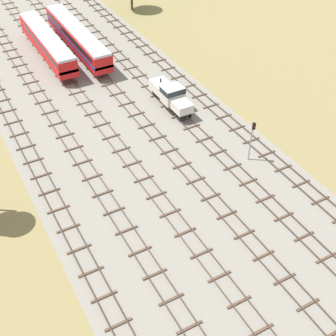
{
  "coord_description": "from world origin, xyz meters",
  "views": [
    {
      "loc": [
        -18.68,
        17.51,
        33.89
      ],
      "look_at": [
        0.0,
        51.37,
        1.5
      ],
      "focal_mm": 49.62,
      "sensor_mm": 36.0,
      "label": 1
    }
  ],
  "objects_px": {
    "shunter_loco_centre_right_near": "(171,95)",
    "passenger_coach_centre_mid": "(77,36)",
    "diesel_railcar_centre_left_midfar": "(47,43)",
    "signal_post_nearest": "(252,136)"
  },
  "relations": [
    {
      "from": "shunter_loco_centre_right_near",
      "to": "passenger_coach_centre_mid",
      "type": "relative_size",
      "value": 0.38
    },
    {
      "from": "shunter_loco_centre_right_near",
      "to": "passenger_coach_centre_mid",
      "type": "xyz_separation_m",
      "value": [
        -4.9,
        21.88,
        0.6
      ]
    },
    {
      "from": "diesel_railcar_centre_left_midfar",
      "to": "signal_post_nearest",
      "type": "xyz_separation_m",
      "value": [
        12.25,
        -36.18,
        0.77
      ]
    },
    {
      "from": "diesel_railcar_centre_left_midfar",
      "to": "signal_post_nearest",
      "type": "bearing_deg",
      "value": -71.3
    },
    {
      "from": "shunter_loco_centre_right_near",
      "to": "passenger_coach_centre_mid",
      "type": "bearing_deg",
      "value": 102.62
    },
    {
      "from": "passenger_coach_centre_mid",
      "to": "signal_post_nearest",
      "type": "xyz_separation_m",
      "value": [
        7.35,
        -36.0,
        0.76
      ]
    },
    {
      "from": "signal_post_nearest",
      "to": "diesel_railcar_centre_left_midfar",
      "type": "bearing_deg",
      "value": 108.7
    },
    {
      "from": "shunter_loco_centre_right_near",
      "to": "signal_post_nearest",
      "type": "xyz_separation_m",
      "value": [
        2.45,
        -14.12,
        1.36
      ]
    },
    {
      "from": "passenger_coach_centre_mid",
      "to": "diesel_railcar_centre_left_midfar",
      "type": "relative_size",
      "value": 1.07
    },
    {
      "from": "shunter_loco_centre_right_near",
      "to": "passenger_coach_centre_mid",
      "type": "height_order",
      "value": "passenger_coach_centre_mid"
    }
  ]
}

